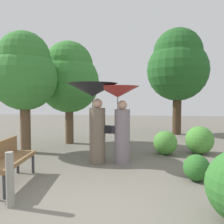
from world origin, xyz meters
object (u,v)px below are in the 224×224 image
tree_near_left (24,72)px  person_left (94,104)px  tree_near_right (178,65)px  path_marker_post (10,180)px  person_right (120,109)px  park_bench (7,158)px  tree_mid_left (69,77)px

tree_near_left → person_left: bearing=-20.8°
tree_near_right → path_marker_post: 9.09m
tree_near_left → path_marker_post: (1.54, -3.48, -2.04)m
tree_near_left → path_marker_post: tree_near_left is taller
person_right → path_marker_post: bearing=156.8°
park_bench → tree_near_right: (4.22, 6.96, 2.70)m
park_bench → tree_near_right: tree_near_right is taller
person_left → person_right: 0.66m
park_bench → tree_mid_left: bearing=-5.2°
tree_near_right → path_marker_post: tree_near_right is taller
person_right → tree_mid_left: bearing=45.6°
path_marker_post → person_right: bearing=61.9°
person_right → tree_near_right: size_ratio=0.40×
tree_mid_left → person_left: bearing=-60.1°
person_right → tree_near_left: tree_near_left is taller
person_left → path_marker_post: 2.93m
park_bench → path_marker_post: size_ratio=1.82×
tree_mid_left → path_marker_post: 5.52m
park_bench → path_marker_post: bearing=-153.4°
tree_near_left → tree_mid_left: (0.88, 1.62, -0.02)m
person_right → tree_near_left: 3.25m
person_left → tree_near_left: 2.66m
tree_near_right → tree_mid_left: size_ratio=1.30×
path_marker_post → park_bench: bearing=122.8°
park_bench → person_right: bearing=-54.7°
person_right → tree_near_left: bearing=79.8°
person_right → tree_near_right: bearing=-18.2°
tree_near_right → path_marker_post: (-3.64, -7.86, -2.78)m
person_left → park_bench: (-1.37, -1.70, -1.02)m
person_right → tree_near_left: (-2.96, 0.80, 1.07)m
tree_near_left → person_right: bearing=-15.1°
tree_near_right → path_marker_post: size_ratio=5.74×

